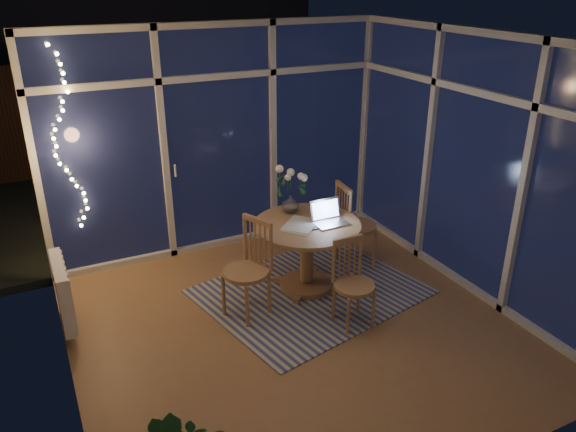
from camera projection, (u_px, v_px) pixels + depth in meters
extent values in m
plane|color=olive|center=(297.00, 326.00, 5.30)|extent=(4.00, 4.00, 0.00)
plane|color=white|center=(299.00, 40.00, 4.26)|extent=(4.00, 4.00, 0.00)
cube|color=beige|center=(219.00, 140.00, 6.42)|extent=(4.00, 0.04, 2.60)
cube|color=beige|center=(460.00, 319.00, 3.14)|extent=(4.00, 0.04, 2.60)
cube|color=beige|center=(47.00, 245.00, 3.98)|extent=(0.04, 4.00, 2.60)
cube|color=beige|center=(477.00, 166.00, 5.58)|extent=(0.04, 4.00, 2.60)
cube|color=silver|center=(220.00, 141.00, 6.39)|extent=(4.00, 0.10, 2.60)
cube|color=silver|center=(474.00, 166.00, 5.57)|extent=(0.10, 4.00, 2.60)
cube|color=silver|center=(63.00, 292.00, 5.10)|extent=(0.10, 0.70, 0.58)
cube|color=black|center=(191.00, 169.00, 9.64)|extent=(12.00, 6.00, 0.10)
cube|color=#392714|center=(150.00, 111.00, 9.46)|extent=(11.00, 0.08, 1.80)
cube|color=#2F3138|center=(124.00, 17.00, 11.53)|extent=(7.00, 3.00, 2.20)
sphere|color=black|center=(131.00, 182.00, 7.60)|extent=(0.90, 0.90, 0.90)
cube|color=#B9B197|center=(311.00, 291.00, 5.86)|extent=(2.43, 2.11, 0.01)
cylinder|color=olive|center=(307.00, 256.00, 5.80)|extent=(1.30, 1.30, 0.74)
cube|color=olive|center=(246.00, 270.00, 5.29)|extent=(0.60, 0.60, 0.99)
cube|color=olive|center=(357.00, 224.00, 6.23)|extent=(0.50, 0.50, 1.00)
cube|color=olive|center=(355.00, 284.00, 5.17)|extent=(0.41, 0.41, 0.86)
imported|color=silver|center=(290.00, 203.00, 5.87)|extent=(0.24, 0.24, 0.21)
imported|color=silver|center=(332.00, 210.00, 5.91)|extent=(0.18, 0.18, 0.04)
cube|color=#BAB7B1|center=(300.00, 224.00, 5.61)|extent=(0.48, 0.45, 0.01)
cube|color=black|center=(314.00, 228.00, 5.53)|extent=(0.11, 0.06, 0.01)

